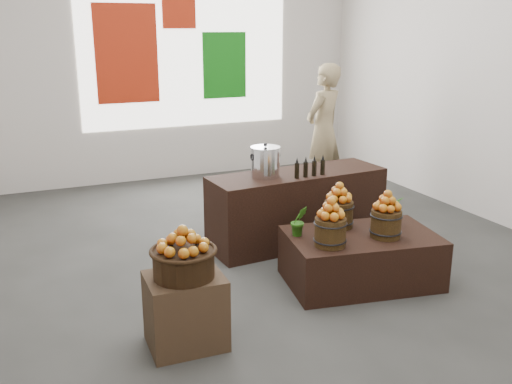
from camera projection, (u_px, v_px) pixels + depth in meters
name	position (u px, v px, depth m)	size (l,w,h in m)	color
ground	(263.00, 256.00, 5.90)	(7.00, 7.00, 0.00)	#373735
back_wall	(166.00, 46.00, 8.42)	(6.00, 0.04, 4.00)	beige
back_opening	(186.00, 46.00, 8.52)	(3.20, 0.02, 2.40)	white
deco_red_left	(127.00, 54.00, 8.19)	(0.90, 0.04, 1.40)	#A1220C
deco_green_right	(224.00, 65.00, 8.82)	(0.70, 0.04, 1.00)	#0F6611
deco_red_upper	(179.00, 11.00, 8.33)	(0.50, 0.04, 0.50)	#A1220C
crate	(186.00, 311.00, 4.18)	(0.55, 0.45, 0.55)	#4B3423
wicker_basket	(184.00, 264.00, 4.08)	(0.44, 0.44, 0.20)	black
apples_in_basket	(183.00, 238.00, 4.02)	(0.34, 0.34, 0.18)	#900408
display_table	(361.00, 258.00, 5.24)	(1.35, 0.83, 0.47)	black
apple_bucket_front_left	(330.00, 232.00, 4.88)	(0.27, 0.27, 0.25)	#3D2810
apples_in_bucket_front_left	(331.00, 208.00, 4.82)	(0.20, 0.20, 0.18)	#900408
apple_bucket_front_right	(386.00, 224.00, 5.08)	(0.27, 0.27, 0.25)	#3D2810
apples_in_bucket_front_right	(387.00, 201.00, 5.02)	(0.20, 0.20, 0.18)	#900408
apple_bucket_rear	(338.00, 214.00, 5.34)	(0.27, 0.27, 0.25)	#3D2810
apples_in_bucket_rear	(339.00, 192.00, 5.28)	(0.20, 0.20, 0.18)	#900408
herb_garnish_right	(389.00, 211.00, 5.42)	(0.24, 0.20, 0.26)	#265F14
herb_garnish_left	(299.00, 221.00, 5.11)	(0.15, 0.12, 0.28)	#265F14
counter	(297.00, 208.00, 6.17)	(1.93, 0.61, 0.79)	black
stock_pot_left	(265.00, 163.00, 5.84)	(0.30, 0.30, 0.30)	silver
oil_cruets	(308.00, 166.00, 5.86)	(0.28, 0.05, 0.22)	black
shopper	(323.00, 130.00, 7.86)	(0.66, 0.43, 1.81)	#917E59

